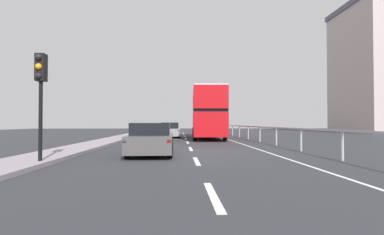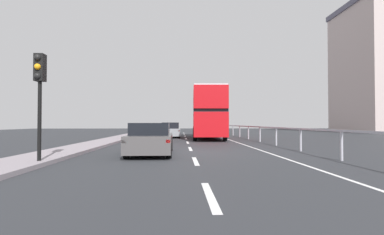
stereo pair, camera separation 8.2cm
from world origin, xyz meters
TOP-DOWN VIEW (x-y plane):
  - ground_plane at (0.00, 0.00)m, footprint 74.66×120.00m
  - near_sidewalk_kerb at (-5.81, 0.00)m, footprint 2.01×80.00m
  - lane_paint_markings at (2.21, 8.14)m, footprint 3.65×46.00m
  - bridge_side_railing at (5.33, 9.00)m, footprint 0.10×42.00m
  - double_decker_bus_red at (1.94, 12.07)m, footprint 2.99×10.38m
  - hatchback_car_near at (-1.82, -0.78)m, footprint 1.89×4.46m
  - traffic_signal_pole at (-5.15, -3.88)m, footprint 0.30×0.42m
  - sedan_car_ahead at (-1.47, 13.85)m, footprint 1.94×4.21m

SIDE VIEW (x-z plane):
  - ground_plane at x=0.00m, z-range -0.10..0.00m
  - lane_paint_markings at x=2.21m, z-range 0.00..0.01m
  - near_sidewalk_kerb at x=-5.81m, z-range 0.00..0.14m
  - hatchback_car_near at x=-1.82m, z-range -0.02..1.35m
  - sedan_car_ahead at x=-1.47m, z-range -0.03..1.40m
  - bridge_side_railing at x=5.33m, z-range 0.35..1.47m
  - double_decker_bus_red at x=1.94m, z-range 0.15..4.39m
  - traffic_signal_pole at x=-5.15m, z-range 1.02..4.52m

